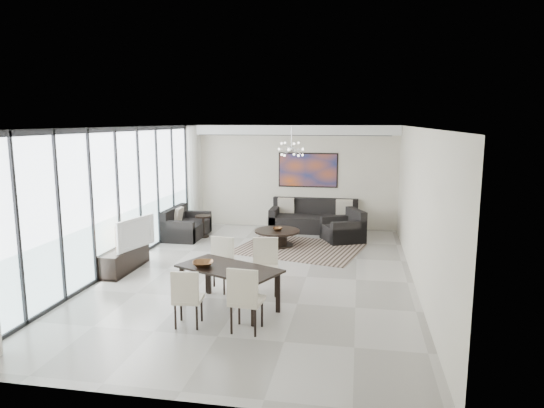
% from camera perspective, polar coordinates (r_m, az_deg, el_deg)
% --- Properties ---
extents(room_shell, '(6.00, 9.00, 2.90)m').
position_cam_1_polar(room_shell, '(9.35, 1.15, 0.07)').
color(room_shell, '#A8A39B').
rests_on(room_shell, ground).
extents(window_wall, '(0.37, 8.95, 2.90)m').
position_cam_1_polar(window_wall, '(10.39, -17.24, 0.71)').
color(window_wall, silver).
rests_on(window_wall, floor).
extents(soffit, '(5.98, 0.40, 0.26)m').
position_cam_1_polar(soffit, '(13.54, 2.11, 8.69)').
color(soffit, white).
rests_on(soffit, room_shell).
extents(painting, '(1.68, 0.04, 0.98)m').
position_cam_1_polar(painting, '(13.71, 4.26, 4.00)').
color(painting, '#BF4F1A').
rests_on(painting, room_shell).
extents(chandelier, '(0.66, 0.66, 0.71)m').
position_cam_1_polar(chandelier, '(11.73, 2.31, 6.47)').
color(chandelier, silver).
rests_on(chandelier, room_shell).
extents(rug, '(3.25, 2.77, 0.01)m').
position_cam_1_polar(rug, '(11.66, 3.21, -5.24)').
color(rug, black).
rests_on(rug, floor).
extents(coffee_table, '(1.11, 1.11, 0.39)m').
position_cam_1_polar(coffee_table, '(11.88, 0.62, -3.88)').
color(coffee_table, black).
rests_on(coffee_table, floor).
extents(bowl_coffee, '(0.25, 0.25, 0.07)m').
position_cam_1_polar(bowl_coffee, '(11.79, 0.65, -2.97)').
color(bowl_coffee, brown).
rests_on(bowl_coffee, coffee_table).
extents(sofa_main, '(2.39, 0.98, 0.87)m').
position_cam_1_polar(sofa_main, '(13.50, 4.96, -1.92)').
color(sofa_main, black).
rests_on(sofa_main, floor).
extents(loveseat, '(0.87, 1.55, 0.77)m').
position_cam_1_polar(loveseat, '(12.97, -10.16, -2.68)').
color(loveseat, black).
rests_on(loveseat, floor).
extents(armchair, '(1.21, 1.24, 0.80)m').
position_cam_1_polar(armchair, '(12.48, 8.48, -3.07)').
color(armchair, black).
rests_on(armchair, floor).
extents(side_table, '(0.42, 0.42, 0.57)m').
position_cam_1_polar(side_table, '(12.85, -8.09, -2.17)').
color(side_table, black).
rests_on(side_table, floor).
extents(tv_console, '(0.42, 1.50, 0.47)m').
position_cam_1_polar(tv_console, '(10.41, -16.99, -6.22)').
color(tv_console, black).
rests_on(tv_console, floor).
extents(television, '(0.42, 1.08, 0.62)m').
position_cam_1_polar(television, '(10.25, -16.20, -3.26)').
color(television, gray).
rests_on(television, tv_console).
extents(dining_table, '(1.86, 1.45, 0.69)m').
position_cam_1_polar(dining_table, '(7.93, -5.07, -8.05)').
color(dining_table, black).
rests_on(dining_table, floor).
extents(dining_chair_sw, '(0.45, 0.45, 0.89)m').
position_cam_1_polar(dining_chair_sw, '(7.33, -10.00, -10.48)').
color(dining_chair_sw, '#C1B3A0').
rests_on(dining_chair_sw, floor).
extents(dining_chair_se, '(0.49, 0.49, 0.99)m').
position_cam_1_polar(dining_chair_se, '(7.03, -3.23, -10.71)').
color(dining_chair_se, '#C1B3A0').
rests_on(dining_chair_se, floor).
extents(dining_chair_nw, '(0.49, 0.49, 0.95)m').
position_cam_1_polar(dining_chair_nw, '(8.84, -6.07, -6.57)').
color(dining_chair_nw, '#C1B3A0').
rests_on(dining_chair_nw, floor).
extents(dining_chair_ne, '(0.52, 0.52, 0.97)m').
position_cam_1_polar(dining_chair_ne, '(8.65, -0.77, -6.78)').
color(dining_chair_ne, '#C1B3A0').
rests_on(dining_chair_ne, floor).
extents(bowl_dining, '(0.41, 0.41, 0.08)m').
position_cam_1_polar(bowl_dining, '(7.99, -8.13, -7.00)').
color(bowl_dining, brown).
rests_on(bowl_dining, dining_table).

